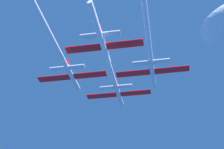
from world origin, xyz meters
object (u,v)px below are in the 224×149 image
object	(u,v)px
jet_left_wing	(59,52)
jet_right_wing	(149,48)
jet_lead	(112,75)
jet_slot	(96,22)

from	to	relation	value
jet_left_wing	jet_right_wing	world-z (taller)	jet_left_wing
jet_lead	jet_left_wing	bearing A→B (deg)	-133.22
jet_lead	jet_slot	world-z (taller)	jet_slot
jet_lead	jet_left_wing	size ratio (longest dim) A/B	0.98
jet_right_wing	jet_slot	world-z (taller)	jet_slot
jet_right_wing	jet_slot	bearing A→B (deg)	-138.85
jet_lead	jet_slot	bearing A→B (deg)	-90.38
jet_lead	jet_slot	distance (m)	19.02
jet_right_wing	jet_lead	bearing A→B (deg)	135.70
jet_left_wing	jet_right_wing	size ratio (longest dim) A/B	1.05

